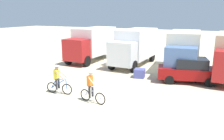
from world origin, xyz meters
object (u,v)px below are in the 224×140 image
Objects in this scene: box_truck_avon_van at (135,45)px; cyclist_orange_shirt at (58,80)px; cyclist_cowboy_hat at (92,88)px; supply_crate at (140,73)px; sedan_parked at (189,70)px; box_truck_cream_rv at (183,50)px; box_truck_white_box at (92,42)px.

box_truck_avon_van is 3.75× the size of cyclist_orange_shirt.
cyclist_cowboy_hat is 6.03m from supply_crate.
sedan_parked is 2.47× the size of cyclist_orange_shirt.
cyclist_cowboy_hat is (-3.45, -9.07, -1.03)m from box_truck_cream_rv.
box_truck_white_box is 11.74m from cyclist_cowboy_hat.
cyclist_orange_shirt is at bearing -124.72° from box_truck_cream_rv.
sedan_parked is at bearing 40.46° from cyclist_orange_shirt.
sedan_parked is (0.87, -2.81, -0.99)m from box_truck_cream_rv.
cyclist_orange_shirt is (-6.89, -5.88, -0.04)m from sedan_parked.
cyclist_orange_shirt is at bearing -139.54° from sedan_parked.
box_truck_cream_rv is 3.11m from sedan_parked.
box_truck_avon_van is 6.69m from sedan_parked.
box_truck_white_box reaches higher than cyclist_orange_shirt.
supply_crate is at bearing -175.24° from sedan_parked.
cyclist_orange_shirt is 6.52m from supply_crate.
box_truck_cream_rv is at bearing 55.28° from cyclist_orange_shirt.
supply_crate is (3.33, 5.58, -0.51)m from cyclist_orange_shirt.
cyclist_orange_shirt and cyclist_cowboy_hat have the same top height.
cyclist_cowboy_hat is (2.57, -0.37, 0.00)m from cyclist_orange_shirt.
box_truck_cream_rv is at bearing -11.74° from box_truck_avon_van.
sedan_parked is 7.60m from cyclist_cowboy_hat.
box_truck_cream_rv is 3.80× the size of cyclist_cowboy_hat.
cyclist_cowboy_hat is at bearing -124.64° from sedan_parked.
box_truck_cream_rv is 9.76m from cyclist_cowboy_hat.
sedan_parked is 2.47× the size of cyclist_cowboy_hat.
cyclist_cowboy_hat is at bearing -8.28° from cyclist_orange_shirt.
box_truck_cream_rv is 3.80× the size of cyclist_orange_shirt.
supply_crate is at bearing -32.46° from box_truck_white_box.
supply_crate is (0.76, 5.96, -0.51)m from cyclist_cowboy_hat.
box_truck_avon_van is 9.81m from cyclist_orange_shirt.
box_truck_cream_rv is 1.54× the size of sedan_parked.
cyclist_cowboy_hat is at bearing -110.84° from box_truck_cream_rv.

